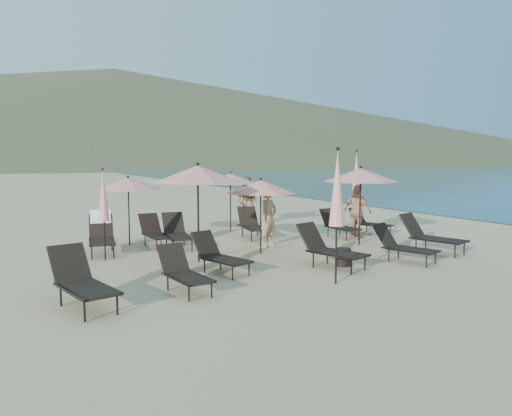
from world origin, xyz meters
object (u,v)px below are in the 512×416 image
lounger_0 (81,280)px  umbrella_open_3 (128,184)px  lounger_9 (252,224)px  umbrella_closed_1 (356,176)px  lounger_7 (156,232)px  lounger_4 (403,245)px  lounger_11 (369,222)px  lounger_10 (338,224)px  lounger_1 (184,271)px  lounger_3 (329,248)px  lounger_5 (430,235)px  umbrella_open_4 (230,179)px  umbrella_open_1 (261,187)px  beachgoer_a (269,217)px  beachgoer_c (357,211)px  umbrella_closed_2 (103,196)px  umbrella_closed_0 (337,189)px  side_table_0 (176,266)px  lounger_6 (101,233)px  umbrella_open_2 (361,175)px  side_table_1 (343,257)px  lounger_8 (177,232)px  umbrella_open_0 (198,174)px  lounger_2 (219,255)px  beachgoer_b (247,202)px

lounger_0 → umbrella_open_3: 6.29m
lounger_9 → umbrella_closed_1: 3.90m
lounger_7 → lounger_9: lounger_9 is taller
lounger_4 → lounger_11: bearing=41.2°
lounger_4 → lounger_10: lounger_4 is taller
lounger_0 → lounger_1: bearing=-8.7°
lounger_3 → lounger_5: (3.59, 0.24, 0.01)m
umbrella_open_4 → umbrella_open_1: bearing=-104.1°
umbrella_open_3 → lounger_11: bearing=-11.1°
lounger_1 → lounger_4: 5.80m
beachgoer_a → beachgoer_c: (3.33, 0.06, 0.01)m
lounger_10 → lounger_11: bearing=5.7°
lounger_1 → umbrella_open_4: size_ratio=0.74×
lounger_5 → umbrella_closed_2: size_ratio=0.80×
lounger_10 → umbrella_open_1: (-3.60, -1.31, 1.41)m
umbrella_closed_0 → umbrella_closed_2: umbrella_closed_0 is taller
umbrella_closed_1 → side_table_0: (-7.37, -2.94, -1.75)m
umbrella_open_4 → beachgoer_a: size_ratio=1.22×
umbrella_closed_0 → lounger_6: bearing=122.1°
lounger_3 → beachgoer_a: bearing=72.0°
lounger_5 → beachgoer_c: (-0.20, 2.88, 0.39)m
lounger_7 → lounger_11: (7.19, -1.01, -0.03)m
lounger_5 → umbrella_open_2: umbrella_open_2 is taller
side_table_1 → side_table_0: bearing=167.7°
umbrella_closed_0 → beachgoer_a: bearing=78.8°
side_table_0 → side_table_1: (3.91, -0.85, -0.02)m
lounger_9 → lounger_11: bearing=-4.5°
side_table_0 → beachgoer_a: beachgoer_a is taller
lounger_8 → umbrella_open_0: bearing=-87.0°
lounger_1 → umbrella_open_3: (0.31, 5.61, 1.43)m
lounger_0 → umbrella_closed_2: 4.17m
umbrella_open_0 → umbrella_open_2: 5.15m
lounger_1 → side_table_0: (0.27, 1.24, -0.17)m
umbrella_open_1 → side_table_1: bearing=-64.8°
umbrella_open_4 → lounger_9: bearing=-89.8°
lounger_10 → umbrella_closed_0: size_ratio=0.55×
lounger_2 → lounger_3: (2.55, -0.69, 0.05)m
lounger_10 → umbrella_open_0: bearing=-165.2°
lounger_7 → beachgoer_a: (2.90, -1.61, 0.43)m
lounger_4 → umbrella_open_1: (-2.67, 2.54, 1.40)m
beachgoer_c → umbrella_open_3: bearing=58.1°
lounger_8 → umbrella_open_4: (2.73, 2.17, 1.41)m
umbrella_closed_1 → lounger_7: bearing=172.2°
lounger_0 → lounger_2: size_ratio=1.13×
beachgoer_b → lounger_3: bearing=-39.0°
lounger_10 → beachgoer_c: 0.75m
lounger_6 → umbrella_closed_0: (3.62, -5.76, 1.43)m
lounger_7 → lounger_0: bearing=-122.4°
umbrella_closed_0 → lounger_2: bearing=130.4°
lounger_8 → side_table_0: (-1.18, -3.38, -0.22)m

